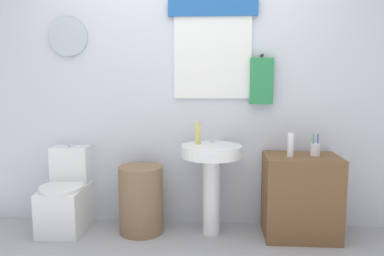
% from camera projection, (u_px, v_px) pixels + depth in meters
% --- Properties ---
extents(back_wall, '(4.40, 0.18, 2.60)m').
position_uv_depth(back_wall, '(186.00, 82.00, 3.47)').
color(back_wall, silver).
rests_on(back_wall, ground_plane).
extents(toilet, '(0.38, 0.51, 0.74)m').
position_uv_depth(toilet, '(67.00, 198.00, 3.41)').
color(toilet, white).
rests_on(toilet, ground_plane).
extents(laundry_hamper, '(0.38, 0.38, 0.59)m').
position_uv_depth(laundry_hamper, '(141.00, 199.00, 3.33)').
color(laundry_hamper, '#846647').
rests_on(laundry_hamper, ground_plane).
extents(pedestal_sink, '(0.51, 0.51, 0.78)m').
position_uv_depth(pedestal_sink, '(211.00, 168.00, 3.25)').
color(pedestal_sink, white).
rests_on(pedestal_sink, ground_plane).
extents(faucet, '(0.03, 0.03, 0.10)m').
position_uv_depth(faucet, '(212.00, 137.00, 3.34)').
color(faucet, silver).
rests_on(faucet, pedestal_sink).
extents(wooden_cabinet, '(0.61, 0.44, 0.70)m').
position_uv_depth(wooden_cabinet, '(301.00, 196.00, 3.24)').
color(wooden_cabinet, brown).
rests_on(wooden_cabinet, ground_plane).
extents(soap_bottle, '(0.05, 0.05, 0.19)m').
position_uv_depth(soap_bottle, '(198.00, 133.00, 3.27)').
color(soap_bottle, '#DBD166').
rests_on(soap_bottle, pedestal_sink).
extents(lotion_bottle, '(0.05, 0.05, 0.20)m').
position_uv_depth(lotion_bottle, '(291.00, 145.00, 3.15)').
color(lotion_bottle, white).
rests_on(lotion_bottle, wooden_cabinet).
extents(toothbrush_cup, '(0.08, 0.08, 0.19)m').
position_uv_depth(toothbrush_cup, '(315.00, 149.00, 3.20)').
color(toothbrush_cup, silver).
rests_on(toothbrush_cup, wooden_cabinet).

